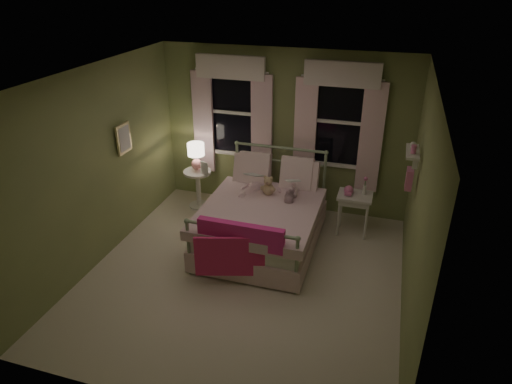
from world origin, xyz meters
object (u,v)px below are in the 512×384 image
(child_right, at_px, (290,176))
(table_lamp, at_px, (196,154))
(bed, at_px, (263,220))
(nightstand_right, at_px, (355,201))
(nightstand_left, at_px, (198,184))
(child_left, at_px, (253,170))
(teddy_bear, at_px, (268,187))

(child_right, bearing_deg, table_lamp, -20.42)
(bed, bearing_deg, child_right, 56.40)
(child_right, relative_size, nightstand_right, 1.14)
(nightstand_left, distance_m, nightstand_right, 2.58)
(bed, xyz_separation_m, child_right, (0.28, 0.42, 0.55))
(bed, relative_size, table_lamp, 4.51)
(nightstand_left, height_order, table_lamp, table_lamp)
(bed, relative_size, child_right, 2.79)
(child_left, xyz_separation_m, table_lamp, (-1.07, 0.36, -0.01))
(teddy_bear, bearing_deg, nightstand_right, 18.32)
(child_right, relative_size, nightstand_left, 1.12)
(teddy_bear, bearing_deg, nightstand_left, 158.91)
(child_right, xyz_separation_m, teddy_bear, (-0.28, -0.16, -0.14))
(table_lamp, height_order, nightstand_right, table_lamp)
(bed, bearing_deg, teddy_bear, 90.00)
(teddy_bear, relative_size, table_lamp, 0.68)
(nightstand_left, distance_m, table_lamp, 0.54)
(table_lamp, xyz_separation_m, nightstand_right, (2.57, -0.12, -0.40))
(child_left, distance_m, nightstand_left, 1.25)
(bed, relative_size, child_left, 2.60)
(bed, bearing_deg, nightstand_left, 149.88)
(child_right, distance_m, nightstand_left, 1.75)
(teddy_bear, xyz_separation_m, nightstand_left, (-1.35, 0.52, -0.37))
(teddy_bear, relative_size, nightstand_right, 0.48)
(child_left, xyz_separation_m, child_right, (0.56, 0.00, -0.03))
(child_right, height_order, nightstand_right, child_right)
(child_left, relative_size, teddy_bear, 2.56)
(bed, height_order, nightstand_left, bed)
(nightstand_left, bearing_deg, child_left, -18.70)
(child_left, distance_m, child_right, 0.56)
(teddy_bear, distance_m, nightstand_left, 1.50)
(nightstand_right, bearing_deg, nightstand_left, 177.38)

